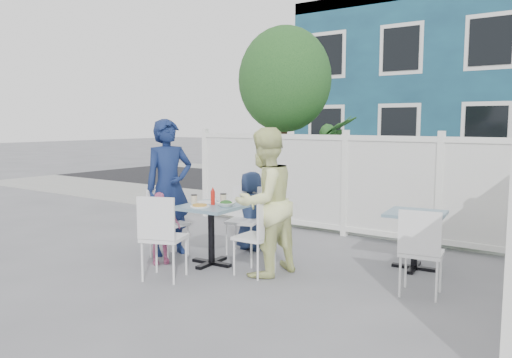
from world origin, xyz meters
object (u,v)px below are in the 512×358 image
Objects in this scene: woman at (265,202)px; chair_back at (245,214)px; chair_right at (260,231)px; boy at (251,211)px; main_table at (211,219)px; chair_near at (161,231)px; utility_cabinet at (257,178)px; toddler at (159,228)px; man at (169,187)px; chair_left at (165,217)px; spare_table at (415,225)px.

chair_back is at bearing -121.25° from woman.
chair_right is 0.34m from woman.
main_table is at bearing 88.62° from boy.
chair_back is at bearing 68.99° from chair_near.
boy is at bearing -58.48° from utility_cabinet.
main_table is at bearing 75.69° from chair_back.
utility_cabinet is at bearing 56.32° from toddler.
man is (-0.81, 0.07, 0.33)m from main_table.
man is (-0.77, 0.90, 0.35)m from chair_near.
chair_left is 1.00× the size of chair_right.
utility_cabinet reaches higher than toddler.
utility_cabinet is 5.32m from chair_near.
chair_right is (2.92, -4.07, -0.05)m from utility_cabinet.
utility_cabinet is 1.28× the size of chair_left.
main_table is 0.77m from chair_left.
chair_left is at bearing 49.00° from boy.
toddler is (-0.56, -1.09, -0.07)m from chair_back.
utility_cabinet is 5.14m from spare_table.
woman is (2.95, -4.01, 0.28)m from utility_cabinet.
utility_cabinet is 0.64× the size of man.
utility_cabinet is 0.68× the size of woman.
boy is (0.74, 0.95, 0.02)m from chair_left.
main_table reaches higher than spare_table.
man is at bearing 174.97° from main_table.
boy reaches higher than main_table.
chair_right is 0.93× the size of chair_near.
utility_cabinet is 5.01m from chair_right.
chair_back is 0.99× the size of toddler.
woman reaches higher than toddler.
boy reaches higher than chair_right.
utility_cabinet is 1.06× the size of boy.
chair_back is 1.13m from woman.
man reaches higher than spare_table.
chair_left is 0.50× the size of man.
spare_table is 1.91m from chair_right.
chair_left reaches higher than main_table.
man reaches higher than utility_cabinet.
toddler is at bearing -149.73° from main_table.
toddler is (0.23, -0.41, -0.46)m from man.
spare_table is (2.17, 1.28, -0.04)m from main_table.
boy is (2.14, -3.16, -0.03)m from utility_cabinet.
chair_near is (-0.80, -0.81, 0.04)m from chair_right.
toddler reaches higher than main_table.
boy reaches higher than spare_table.
chair_near is at bearing 134.56° from chair_right.
utility_cabinet is at bearing 147.41° from spare_table.
chair_left is 0.53× the size of woman.
main_table is 0.75m from chair_back.
spare_table is 0.81× the size of toddler.
spare_table is 2.26m from chair_back.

